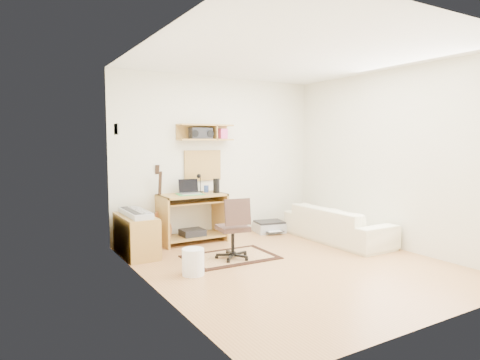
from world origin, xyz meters
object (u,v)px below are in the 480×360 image
desk (192,218)px  cabinet (136,235)px  task_chair (233,228)px  sofa (337,218)px  printer (269,227)px

desk → cabinet: 1.02m
task_chair → cabinet: task_chair is taller
sofa → printer: bearing=28.0°
sofa → cabinet: bearing=74.9°
desk → task_chair: bearing=-86.6°
task_chair → printer: bearing=48.6°
printer → cabinet: bearing=-162.9°
task_chair → printer: 1.79m
cabinet → printer: cabinet is taller
desk → sofa: desk is taller
task_chair → desk: bearing=102.8°
cabinet → sofa: (2.96, -0.80, 0.08)m
printer → sofa: sofa is taller
desk → sofa: size_ratio=0.55×
desk → task_chair: 1.15m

